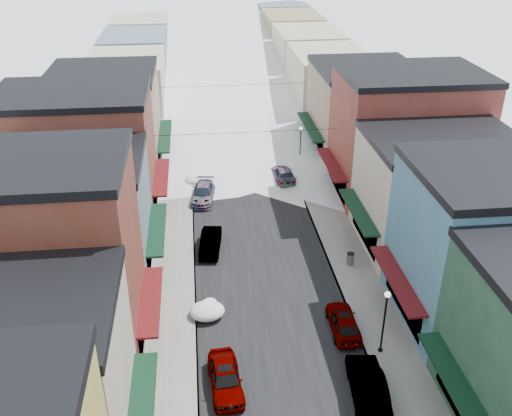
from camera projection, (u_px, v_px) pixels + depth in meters
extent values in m
cube|color=black|center=(232.00, 123.00, 70.59)|extent=(10.00, 160.00, 0.01)
cube|color=gray|center=(178.00, 125.00, 69.92)|extent=(3.20, 160.00, 0.15)
cube|color=gray|center=(284.00, 121.00, 71.20)|extent=(3.20, 160.00, 0.15)
cube|color=slate|center=(191.00, 124.00, 70.07)|extent=(0.10, 160.00, 0.15)
cube|color=slate|center=(272.00, 121.00, 71.05)|extent=(0.10, 160.00, 0.15)
cube|color=#BFB39A|center=(12.00, 394.00, 25.50)|extent=(10.00, 8.00, 9.00)
cube|color=black|center=(142.00, 404.00, 26.66)|extent=(1.20, 6.80, 0.15)
cube|color=maroon|center=(36.00, 267.00, 31.78)|extent=(11.00, 8.00, 12.00)
cube|color=black|center=(13.00, 164.00, 28.84)|extent=(11.20, 8.20, 0.50)
cube|color=#5A0F12|center=(151.00, 300.00, 33.68)|extent=(1.20, 6.80, 0.15)
cube|color=slate|center=(75.00, 220.00, 40.11)|extent=(10.00, 9.00, 8.50)
cube|color=black|center=(65.00, 161.00, 38.00)|extent=(10.20, 9.20, 0.50)
cube|color=black|center=(157.00, 229.00, 41.14)|extent=(1.20, 7.65, 0.15)
cube|color=brown|center=(79.00, 158.00, 47.44)|extent=(12.00, 9.00, 10.50)
cube|color=black|center=(69.00, 94.00, 44.86)|extent=(12.20, 9.20, 0.50)
cube|color=#5A0F12|center=(161.00, 177.00, 49.04)|extent=(1.20, 7.65, 0.15)
cube|color=#90795E|center=(107.00, 123.00, 56.55)|extent=(10.00, 11.00, 9.50)
cube|color=black|center=(100.00, 73.00, 54.20)|extent=(10.20, 11.20, 0.50)
cube|color=black|center=(165.00, 136.00, 57.82)|extent=(1.20, 9.35, 0.15)
cube|color=black|center=(457.00, 385.00, 27.70)|extent=(1.20, 7.65, 0.15)
cube|color=teal|center=(488.00, 249.00, 35.30)|extent=(10.00, 9.00, 10.00)
cube|color=black|center=(505.00, 172.00, 32.84)|extent=(10.20, 9.20, 0.50)
cube|color=#5A0F12|center=(397.00, 279.00, 35.60)|extent=(1.20, 7.65, 0.15)
cube|color=beige|center=(437.00, 195.00, 43.60)|extent=(11.00, 9.00, 8.50)
cube|color=black|center=(446.00, 140.00, 41.49)|extent=(11.20, 9.20, 0.50)
cube|color=black|center=(358.00, 211.00, 43.50)|extent=(1.20, 7.65, 0.15)
cube|color=maroon|center=(406.00, 137.00, 50.96)|extent=(12.00, 9.00, 11.00)
cube|color=black|center=(414.00, 74.00, 48.27)|extent=(12.20, 9.20, 0.50)
cube|color=#5A0F12|center=(332.00, 164.00, 51.40)|extent=(1.20, 7.65, 0.15)
cube|color=#90715E|center=(363.00, 113.00, 60.11)|extent=(10.00, 11.00, 9.00)
cube|color=black|center=(367.00, 68.00, 57.88)|extent=(10.20, 11.20, 0.50)
cube|color=black|center=(310.00, 127.00, 60.18)|extent=(1.20, 9.35, 0.15)
cube|color=gray|center=(127.00, 90.00, 69.26)|extent=(9.00, 13.00, 8.00)
cube|color=gray|center=(329.00, 84.00, 71.69)|extent=(9.00, 13.00, 8.00)
cube|color=gray|center=(136.00, 62.00, 81.55)|extent=(9.00, 13.00, 8.00)
cube|color=gray|center=(308.00, 58.00, 83.98)|extent=(9.00, 13.00, 8.00)
cube|color=gray|center=(142.00, 42.00, 93.84)|extent=(9.00, 13.00, 8.00)
cube|color=gray|center=(292.00, 39.00, 96.27)|extent=(9.00, 13.00, 8.00)
cube|color=gray|center=(147.00, 26.00, 106.13)|extent=(9.00, 13.00, 8.00)
cube|color=gray|center=(280.00, 23.00, 108.56)|extent=(9.00, 13.00, 8.00)
cylinder|color=black|center=(247.00, 132.00, 50.13)|extent=(16.40, 0.04, 0.04)
cylinder|color=black|center=(234.00, 85.00, 63.30)|extent=(16.40, 0.04, 0.04)
imported|color=gray|center=(225.00, 378.00, 31.50)|extent=(2.06, 4.46, 1.48)
imported|color=black|center=(210.00, 242.00, 44.27)|extent=(2.00, 4.38, 1.39)
imported|color=gray|center=(203.00, 193.00, 51.87)|extent=(2.53, 4.94, 1.37)
imported|color=black|center=(368.00, 385.00, 30.91)|extent=(2.16, 5.05, 1.62)
imported|color=gray|center=(344.00, 322.00, 35.80)|extent=(1.78, 4.25, 1.43)
imported|color=black|center=(283.00, 174.00, 55.57)|extent=(2.08, 4.74, 1.36)
imported|color=#92959A|center=(229.00, 131.00, 65.80)|extent=(2.42, 4.76, 1.55)
imported|color=silver|center=(239.00, 89.00, 81.15)|extent=(2.55, 5.26, 1.44)
cylinder|color=slate|center=(350.00, 259.00, 42.34)|extent=(0.52, 0.52, 0.90)
cylinder|color=black|center=(351.00, 254.00, 42.12)|extent=(0.56, 0.56, 0.06)
cylinder|color=black|center=(380.00, 350.00, 34.27)|extent=(0.30, 0.30, 0.10)
cylinder|color=black|center=(384.00, 324.00, 33.35)|extent=(0.12, 0.12, 4.01)
sphere|color=white|center=(388.00, 295.00, 32.34)|extent=(0.36, 0.36, 0.36)
cylinder|color=black|center=(300.00, 163.00, 59.22)|extent=(0.28, 0.28, 0.09)
cylinder|color=black|center=(300.00, 147.00, 58.38)|extent=(0.11, 0.11, 3.69)
sphere|color=white|center=(301.00, 128.00, 57.44)|extent=(0.33, 0.33, 0.33)
ellipsoid|color=white|center=(207.00, 311.00, 37.10)|extent=(2.30, 1.95, 0.97)
ellipsoid|color=white|center=(210.00, 303.00, 38.29)|extent=(0.98, 0.89, 0.49)
ellipsoid|color=white|center=(196.00, 180.00, 54.82)|extent=(2.29, 1.94, 0.97)
ellipsoid|color=white|center=(198.00, 177.00, 56.01)|extent=(0.98, 0.88, 0.49)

